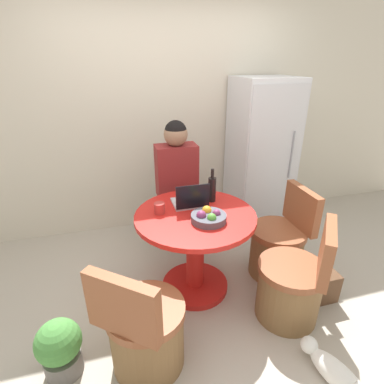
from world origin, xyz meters
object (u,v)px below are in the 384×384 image
object	(u,v)px
laptop	(190,201)
fruit_bowl	(209,217)
person_seated	(176,180)
chair_near_right_corner	(292,287)
chair_right_side	(278,247)
refrigerator	(260,156)
cat	(333,370)
dining_table	(195,242)
bottle	(212,189)
potted_plant	(60,348)
handbag	(320,288)
chair_near_left_corner	(145,332)

from	to	relation	value
laptop	fruit_bowl	distance (m)	0.30
person_seated	chair_near_right_corner	bearing A→B (deg)	117.08
chair_right_side	chair_near_right_corner	world-z (taller)	same
refrigerator	cat	world-z (taller)	refrigerator
dining_table	refrigerator	bearing A→B (deg)	41.90
bottle	fruit_bowl	bearing A→B (deg)	-113.10
chair_near_right_corner	fruit_bowl	bearing A→B (deg)	-84.55
refrigerator	laptop	distance (m)	1.33
potted_plant	laptop	bearing A→B (deg)	33.41
handbag	chair_right_side	bearing A→B (deg)	109.72
cat	handbag	distance (m)	0.72
dining_table	cat	size ratio (longest dim) A/B	1.86
chair_right_side	bottle	distance (m)	0.86
chair_near_left_corner	chair_near_right_corner	world-z (taller)	same
chair_near_left_corner	fruit_bowl	world-z (taller)	chair_near_left_corner
dining_table	chair_near_right_corner	xyz separation A→B (m)	(0.63, -0.51, -0.20)
dining_table	bottle	size ratio (longest dim) A/B	3.29
fruit_bowl	laptop	bearing A→B (deg)	102.43
potted_plant	fruit_bowl	bearing A→B (deg)	19.71
person_seated	fruit_bowl	bearing A→B (deg)	94.29
potted_plant	handbag	xyz separation A→B (m)	(2.02, 0.09, -0.09)
handbag	laptop	bearing A→B (deg)	148.13
potted_plant	handbag	distance (m)	2.02
cat	handbag	world-z (taller)	handbag
laptop	handbag	size ratio (longest dim) A/B	0.94
chair_near_left_corner	chair_near_right_corner	distance (m)	1.15
chair_right_side	chair_near_left_corner	xyz separation A→B (m)	(-1.33, -0.62, 0.00)
chair_near_left_corner	chair_right_side	bearing A→B (deg)	-115.38
refrigerator	person_seated	size ratio (longest dim) A/B	1.25
person_seated	cat	xyz separation A→B (m)	(0.61, -1.77, -0.69)
dining_table	bottle	world-z (taller)	bottle
fruit_bowl	handbag	bearing A→B (deg)	-18.81
refrigerator	laptop	size ratio (longest dim) A/B	6.10
refrigerator	chair_near_right_corner	world-z (taller)	refrigerator
fruit_bowl	dining_table	bearing A→B (deg)	115.63
chair_right_side	cat	world-z (taller)	chair_right_side
refrigerator	potted_plant	xyz separation A→B (m)	(-2.11, -1.49, -0.64)
chair_near_right_corner	potted_plant	xyz separation A→B (m)	(-1.68, -0.02, -0.07)
dining_table	laptop	world-z (taller)	laptop
dining_table	chair_near_left_corner	bearing A→B (deg)	-129.56
person_seated	laptop	distance (m)	0.56
person_seated	bottle	bearing A→B (deg)	111.36
chair_near_right_corner	handbag	bearing A→B (deg)	140.61
chair_right_side	cat	xyz separation A→B (m)	(-0.20, -1.06, -0.20)
cat	laptop	bearing A→B (deg)	11.55
chair_near_left_corner	potted_plant	world-z (taller)	chair_near_left_corner
cat	chair_right_side	bearing A→B (deg)	-25.77
dining_table	handbag	world-z (taller)	dining_table
laptop	handbag	bearing A→B (deg)	148.13
dining_table	cat	xyz separation A→B (m)	(0.61, -1.06, -0.40)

